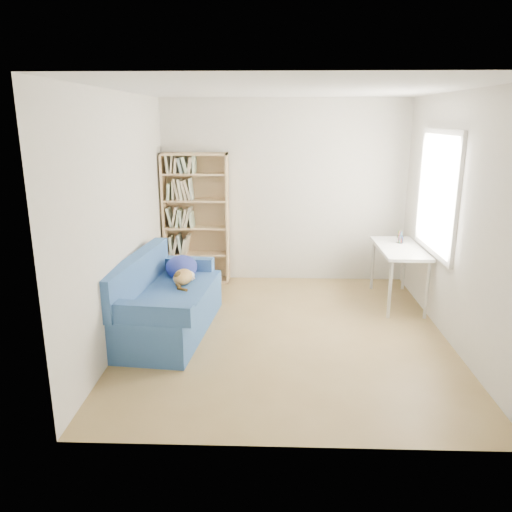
# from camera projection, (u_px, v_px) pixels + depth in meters

# --- Properties ---
(ground) EXTENTS (4.00, 4.00, 0.00)m
(ground) POSITION_uv_depth(u_px,v_px,m) (286.00, 333.00, 5.58)
(ground) COLOR olive
(ground) RESTS_ON ground
(room_shell) EXTENTS (3.54, 4.04, 2.62)m
(room_shell) POSITION_uv_depth(u_px,v_px,m) (298.00, 187.00, 5.17)
(room_shell) COLOR silver
(room_shell) RESTS_ON ground
(sofa) EXTENTS (1.02, 1.85, 0.87)m
(sofa) POSITION_uv_depth(u_px,v_px,m) (166.00, 302.00, 5.59)
(sofa) COLOR #27508D
(sofa) RESTS_ON ground
(bookshelf) EXTENTS (0.93, 0.29, 1.86)m
(bookshelf) POSITION_uv_depth(u_px,v_px,m) (196.00, 224.00, 7.17)
(bookshelf) COLOR tan
(bookshelf) RESTS_ON ground
(desk) EXTENTS (0.54, 1.17, 0.75)m
(desk) POSITION_uv_depth(u_px,v_px,m) (400.00, 253.00, 6.34)
(desk) COLOR white
(desk) RESTS_ON ground
(pen_cup) EXTENTS (0.09, 0.09, 0.16)m
(pen_cup) POSITION_uv_depth(u_px,v_px,m) (400.00, 238.00, 6.50)
(pen_cup) COLOR white
(pen_cup) RESTS_ON desk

